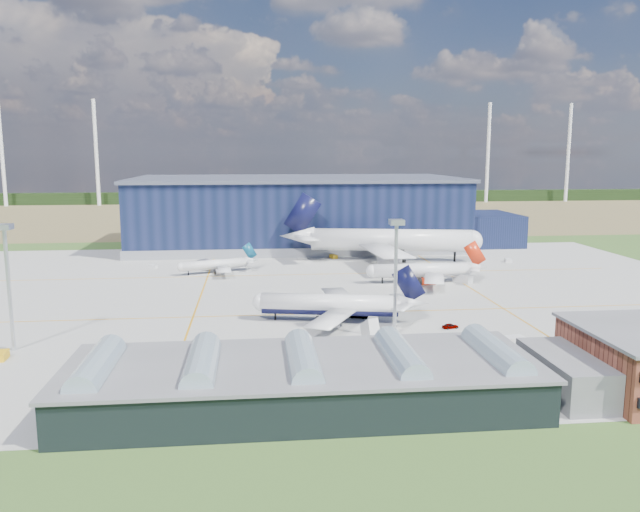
{
  "coord_description": "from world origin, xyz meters",
  "views": [
    {
      "loc": [
        -16.52,
        -143.43,
        35.33
      ],
      "look_at": [
        -0.23,
        8.85,
        9.84
      ],
      "focal_mm": 35.0,
      "sensor_mm": 36.0,
      "label": 1
    }
  ],
  "objects_px": {
    "airliner_navy": "(330,294)",
    "gse_cart_a": "(508,260)",
    "gse_tug_c": "(334,257)",
    "car_a": "(450,326)",
    "light_mast_center": "(396,259)",
    "gse_tug_a": "(0,356)",
    "airstair": "(370,335)",
    "gse_van_b": "(463,278)",
    "gse_van_c": "(443,358)",
    "gse_tug_b": "(537,358)",
    "airliner_regional": "(214,260)",
    "airliner_red": "(421,263)",
    "light_mast_west": "(7,267)",
    "hangar": "(304,215)",
    "car_b": "(358,315)",
    "gse_cart_b": "(153,266)",
    "airliner_widebody": "(391,228)",
    "gse_van_a": "(510,343)"
  },
  "relations": [
    {
      "from": "airliner_navy",
      "to": "gse_cart_a",
      "type": "height_order",
      "value": "airliner_navy"
    },
    {
      "from": "gse_tug_c",
      "to": "car_a",
      "type": "height_order",
      "value": "gse_tug_c"
    },
    {
      "from": "light_mast_center",
      "to": "gse_tug_a",
      "type": "distance_m",
      "value": 72.09
    },
    {
      "from": "gse_tug_a",
      "to": "airstair",
      "type": "height_order",
      "value": "airstair"
    },
    {
      "from": "gse_van_b",
      "to": "gse_van_c",
      "type": "height_order",
      "value": "gse_van_c"
    },
    {
      "from": "airliner_navy",
      "to": "gse_cart_a",
      "type": "distance_m",
      "value": 93.38
    },
    {
      "from": "gse_tug_b",
      "to": "gse_tug_c",
      "type": "xyz_separation_m",
      "value": [
        -21.2,
        108.0,
        -0.08
      ]
    },
    {
      "from": "gse_cart_a",
      "to": "gse_van_b",
      "type": "height_order",
      "value": "gse_van_b"
    },
    {
      "from": "airliner_regional",
      "to": "airstair",
      "type": "relative_size",
      "value": 5.1
    },
    {
      "from": "airliner_red",
      "to": "car_a",
      "type": "height_order",
      "value": "airliner_red"
    },
    {
      "from": "light_mast_west",
      "to": "gse_tug_c",
      "type": "bearing_deg",
      "value": 52.72
    },
    {
      "from": "gse_cart_a",
      "to": "gse_van_b",
      "type": "bearing_deg",
      "value": -121.01
    },
    {
      "from": "hangar",
      "to": "airliner_navy",
      "type": "height_order",
      "value": "hangar"
    },
    {
      "from": "hangar",
      "to": "gse_van_b",
      "type": "height_order",
      "value": "hangar"
    },
    {
      "from": "airliner_navy",
      "to": "airstair",
      "type": "xyz_separation_m",
      "value": [
        5.7,
        -15.34,
        -4.49
      ]
    },
    {
      "from": "gse_tug_c",
      "to": "airstair",
      "type": "height_order",
      "value": "airstair"
    },
    {
      "from": "airliner_red",
      "to": "car_b",
      "type": "relative_size",
      "value": 8.49
    },
    {
      "from": "gse_cart_b",
      "to": "gse_van_c",
      "type": "xyz_separation_m",
      "value": [
        62.5,
        -95.94,
        0.63
      ]
    },
    {
      "from": "airstair",
      "to": "airliner_regional",
      "type": "bearing_deg",
      "value": 104.72
    },
    {
      "from": "airliner_regional",
      "to": "gse_van_c",
      "type": "distance_m",
      "value": 96.05
    },
    {
      "from": "airliner_red",
      "to": "gse_tug_c",
      "type": "height_order",
      "value": "airliner_red"
    },
    {
      "from": "light_mast_west",
      "to": "airliner_navy",
      "type": "relative_size",
      "value": 0.62
    },
    {
      "from": "gse_cart_b",
      "to": "airstair",
      "type": "xyz_separation_m",
      "value": [
        52.55,
        -82.34,
        1.01
      ]
    },
    {
      "from": "car_b",
      "to": "airliner_regional",
      "type": "bearing_deg",
      "value": 52.71
    },
    {
      "from": "airliner_widebody",
      "to": "airstair",
      "type": "bearing_deg",
      "value": -93.85
    },
    {
      "from": "airliner_red",
      "to": "car_b",
      "type": "xyz_separation_m",
      "value": [
        -23.13,
        -34.55,
        -4.91
      ]
    },
    {
      "from": "airliner_red",
      "to": "gse_cart_a",
      "type": "distance_m",
      "value": 46.93
    },
    {
      "from": "gse_tug_c",
      "to": "car_b",
      "type": "bearing_deg",
      "value": -112.1
    },
    {
      "from": "airliner_red",
      "to": "airliner_widebody",
      "type": "bearing_deg",
      "value": -88.83
    },
    {
      "from": "gse_tug_b",
      "to": "gse_van_c",
      "type": "xyz_separation_m",
      "value": [
        -16.5,
        0.18,
        0.48
      ]
    },
    {
      "from": "airliner_navy",
      "to": "gse_cart_a",
      "type": "relative_size",
      "value": 12.45
    },
    {
      "from": "airliner_regional",
      "to": "gse_cart_b",
      "type": "height_order",
      "value": "airliner_regional"
    },
    {
      "from": "airliner_widebody",
      "to": "gse_cart_a",
      "type": "bearing_deg",
      "value": 1.21
    },
    {
      "from": "gse_cart_a",
      "to": "light_mast_west",
      "type": "bearing_deg",
      "value": -138.33
    },
    {
      "from": "car_a",
      "to": "gse_van_a",
      "type": "bearing_deg",
      "value": -168.12
    },
    {
      "from": "car_a",
      "to": "light_mast_center",
      "type": "bearing_deg",
      "value": 100.25
    },
    {
      "from": "airliner_regional",
      "to": "car_a",
      "type": "xyz_separation_m",
      "value": [
        51.09,
        -64.67,
        -3.54
      ]
    },
    {
      "from": "gse_cart_b",
      "to": "car_a",
      "type": "xyz_separation_m",
      "value": [
        70.55,
        -74.79,
        0.0
      ]
    },
    {
      "from": "light_mast_center",
      "to": "gse_cart_a",
      "type": "distance_m",
      "value": 97.29
    },
    {
      "from": "gse_van_a",
      "to": "car_a",
      "type": "relative_size",
      "value": 1.63
    },
    {
      "from": "light_mast_center",
      "to": "gse_van_c",
      "type": "relative_size",
      "value": 4.62
    },
    {
      "from": "airliner_navy",
      "to": "gse_cart_b",
      "type": "distance_m",
      "value": 81.94
    },
    {
      "from": "gse_tug_a",
      "to": "gse_cart_a",
      "type": "height_order",
      "value": "gse_tug_a"
    },
    {
      "from": "gse_tug_a",
      "to": "gse_van_c",
      "type": "bearing_deg",
      "value": -12.49
    },
    {
      "from": "gse_cart_b",
      "to": "car_a",
      "type": "distance_m",
      "value": 102.82
    },
    {
      "from": "airstair",
      "to": "car_b",
      "type": "height_order",
      "value": "airstair"
    },
    {
      "from": "gse_tug_b",
      "to": "gse_van_a",
      "type": "xyz_separation_m",
      "value": [
        -2.0,
        7.02,
        0.48
      ]
    },
    {
      "from": "gse_van_b",
      "to": "gse_tug_c",
      "type": "relative_size",
      "value": 1.78
    },
    {
      "from": "airstair",
      "to": "car_b",
      "type": "distance_m",
      "value": 17.56
    },
    {
      "from": "airliner_red",
      "to": "airstair",
      "type": "distance_m",
      "value": 57.44
    }
  ]
}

